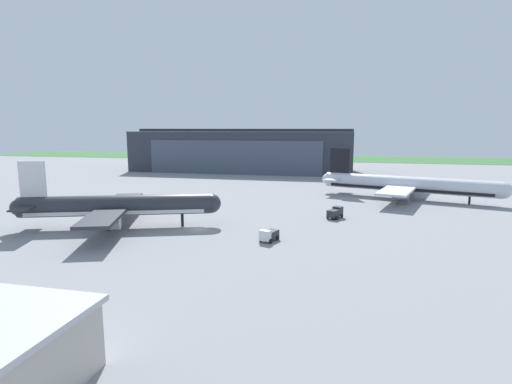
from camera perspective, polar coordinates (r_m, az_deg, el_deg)
The scene contains 7 objects.
ground_plane at distance 79.14m, azimuth -8.23°, elevation -5.19°, with size 440.00×440.00×0.00m, color gray.
grass_field_strip at distance 263.59m, azimuth 6.81°, elevation 4.83°, with size 440.00×56.00×0.08m, color #3A6B38.
maintenance_hangar at distance 182.78m, azimuth -1.96°, elevation 5.85°, with size 97.80×30.36×19.00m.
airliner_far_right at distance 117.50m, azimuth 20.64°, elevation 0.96°, with size 47.26×37.53×13.54m.
airliner_near_left at distance 82.61m, azimuth -19.02°, elevation -1.92°, with size 37.71×32.32×13.27m.
fuel_bowser at distance 88.71m, azimuth 11.19°, elevation -2.89°, with size 3.57×4.58×2.41m.
stair_truck at distance 69.75m, azimuth 1.85°, elevation -6.11°, with size 3.22×4.31×2.19m.
Camera 1 is at (27.94, -71.45, 19.42)m, focal length 28.16 mm.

